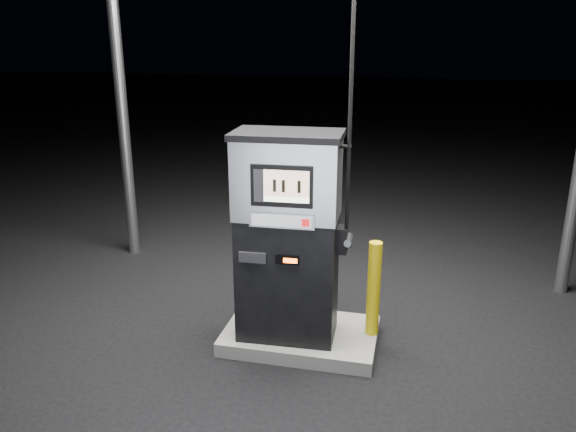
# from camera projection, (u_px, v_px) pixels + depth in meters

# --- Properties ---
(ground) EXTENTS (80.00, 80.00, 0.00)m
(ground) POSITION_uv_depth(u_px,v_px,m) (301.00, 342.00, 6.02)
(ground) COLOR black
(ground) RESTS_ON ground
(pump_island) EXTENTS (1.60, 1.00, 0.15)m
(pump_island) POSITION_uv_depth(u_px,v_px,m) (301.00, 336.00, 6.00)
(pump_island) COLOR slate
(pump_island) RESTS_ON ground
(fuel_dispenser) EXTENTS (1.18, 0.67, 4.41)m
(fuel_dispenser) POSITION_uv_depth(u_px,v_px,m) (288.00, 235.00, 5.57)
(fuel_dispenser) COLOR black
(fuel_dispenser) RESTS_ON pump_island
(bollard_left) EXTENTS (0.13, 0.13, 0.93)m
(bollard_left) POSITION_uv_depth(u_px,v_px,m) (241.00, 287.00, 5.90)
(bollard_left) COLOR #DCBC0C
(bollard_left) RESTS_ON pump_island
(bollard_right) EXTENTS (0.18, 0.18, 1.02)m
(bollard_right) POSITION_uv_depth(u_px,v_px,m) (374.00, 289.00, 5.75)
(bollard_right) COLOR #DCBC0C
(bollard_right) RESTS_ON pump_island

